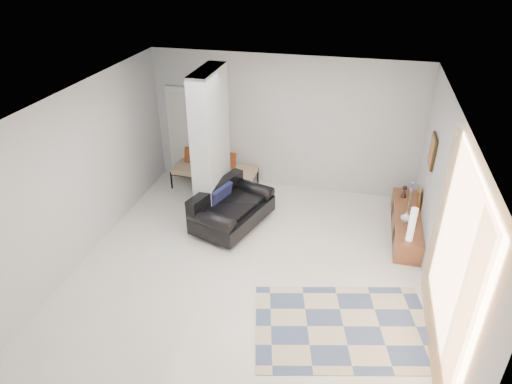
# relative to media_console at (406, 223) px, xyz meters

# --- Properties ---
(floor) EXTENTS (6.00, 6.00, 0.00)m
(floor) POSITION_rel_media_console_xyz_m (-2.52, -1.70, -0.20)
(floor) COLOR silver
(floor) RESTS_ON ground
(ceiling) EXTENTS (6.00, 6.00, 0.00)m
(ceiling) POSITION_rel_media_console_xyz_m (-2.52, -1.70, 2.60)
(ceiling) COLOR white
(ceiling) RESTS_ON wall_back
(wall_back) EXTENTS (6.00, 0.00, 6.00)m
(wall_back) POSITION_rel_media_console_xyz_m (-2.52, 1.30, 1.20)
(wall_back) COLOR silver
(wall_back) RESTS_ON ground
(wall_front) EXTENTS (6.00, 0.00, 6.00)m
(wall_front) POSITION_rel_media_console_xyz_m (-2.52, -4.70, 1.20)
(wall_front) COLOR silver
(wall_front) RESTS_ON ground
(wall_left) EXTENTS (0.00, 6.00, 6.00)m
(wall_left) POSITION_rel_media_console_xyz_m (-5.27, -1.70, 1.20)
(wall_left) COLOR silver
(wall_left) RESTS_ON ground
(wall_right) EXTENTS (0.00, 6.00, 6.00)m
(wall_right) POSITION_rel_media_console_xyz_m (0.23, -1.70, 1.20)
(wall_right) COLOR silver
(wall_right) RESTS_ON ground
(partition_column) EXTENTS (0.35, 1.20, 2.80)m
(partition_column) POSITION_rel_media_console_xyz_m (-3.62, -0.10, 1.20)
(partition_column) COLOR #AAAFB1
(partition_column) RESTS_ON floor
(hallway_door) EXTENTS (0.85, 0.06, 2.04)m
(hallway_door) POSITION_rel_media_console_xyz_m (-4.62, 1.26, 0.82)
(hallway_door) COLOR silver
(hallway_door) RESTS_ON floor
(curtain) EXTENTS (0.00, 2.55, 2.55)m
(curtain) POSITION_rel_media_console_xyz_m (0.15, -2.85, 1.25)
(curtain) COLOR #FFA843
(curtain) RESTS_ON wall_right
(wall_art) EXTENTS (0.04, 0.45, 0.55)m
(wall_art) POSITION_rel_media_console_xyz_m (0.20, -0.00, 1.45)
(wall_art) COLOR #33210E
(wall_art) RESTS_ON wall_right
(media_console) EXTENTS (0.45, 1.96, 0.80)m
(media_console) POSITION_rel_media_console_xyz_m (0.00, 0.00, 0.00)
(media_console) COLOR brown
(media_console) RESTS_ON floor
(loveseat) EXTENTS (1.36, 1.79, 0.76)m
(loveseat) POSITION_rel_media_console_xyz_m (-3.18, -0.48, 0.15)
(loveseat) COLOR silver
(loveseat) RESTS_ON floor
(daybed) EXTENTS (1.79, 0.83, 0.77)m
(daybed) POSITION_rel_media_console_xyz_m (-3.95, 0.92, 0.21)
(daybed) COLOR black
(daybed) RESTS_ON floor
(area_rug) EXTENTS (2.75, 2.14, 0.01)m
(area_rug) POSITION_rel_media_console_xyz_m (-0.92, -2.60, -0.20)
(area_rug) COLOR beige
(area_rug) RESTS_ON floor
(cylinder_lamp) EXTENTS (0.11, 0.11, 0.60)m
(cylinder_lamp) POSITION_rel_media_console_xyz_m (-0.02, -0.83, 0.50)
(cylinder_lamp) COLOR silver
(cylinder_lamp) RESTS_ON media_console
(bronze_figurine) EXTENTS (0.13, 0.13, 0.23)m
(bronze_figurine) POSITION_rel_media_console_xyz_m (-0.05, 0.63, 0.31)
(bronze_figurine) COLOR black
(bronze_figurine) RESTS_ON media_console
(vase) EXTENTS (0.20, 0.20, 0.19)m
(vase) POSITION_rel_media_console_xyz_m (-0.05, -0.26, 0.29)
(vase) COLOR white
(vase) RESTS_ON media_console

